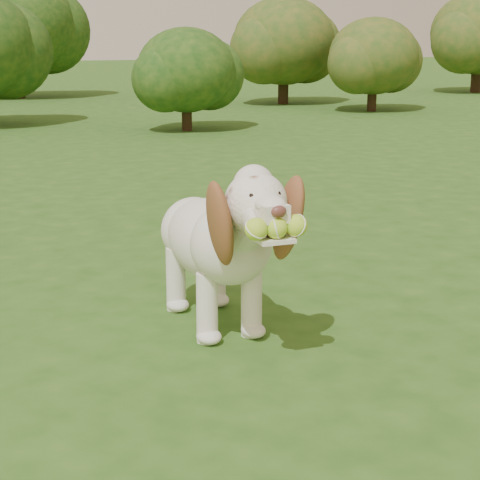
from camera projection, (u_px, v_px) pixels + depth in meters
name	position (u px, v px, depth m)	size (l,w,h in m)	color
ground	(165.00, 375.00, 2.93)	(80.00, 80.00, 0.00)	#244A15
dog	(219.00, 237.00, 3.29)	(0.40, 1.16, 0.76)	silver
shrub_h	(479.00, 33.00, 17.37)	(2.09, 2.09, 2.16)	#382314
shrub_c	(186.00, 70.00, 10.34)	(1.28, 1.28, 1.33)	#382314
shrub_f	(284.00, 41.00, 14.42)	(1.84, 1.84, 1.90)	#382314
shrub_i	(14.00, 24.00, 15.72)	(2.37, 2.37, 2.45)	#382314
shrub_d	(374.00, 56.00, 13.05)	(1.46, 1.46, 1.51)	#382314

